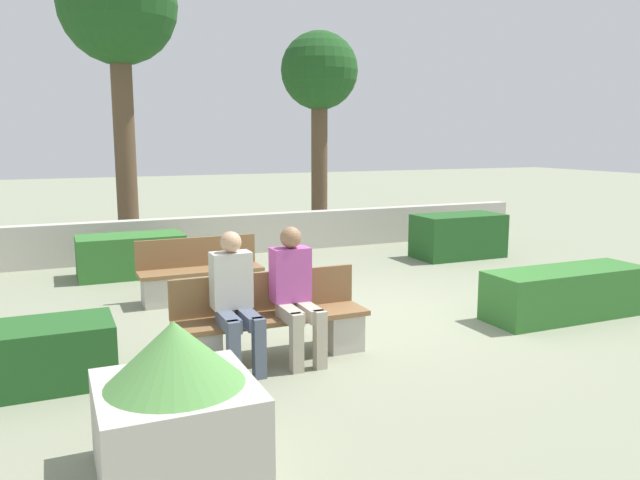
{
  "coord_description": "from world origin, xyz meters",
  "views": [
    {
      "loc": [
        -3.61,
        -6.65,
        2.18
      ],
      "look_at": [
        -0.5,
        0.5,
        0.9
      ],
      "focal_mm": 35.0,
      "sensor_mm": 36.0,
      "label": 1
    }
  ],
  "objects_px": {
    "person_seated_woman": "(235,295)",
    "person_seated_man": "(295,288)",
    "planter_corner_left": "(176,402)",
    "tree_leftmost": "(118,13)",
    "tree_center_left": "(319,78)",
    "bench_front": "(272,326)",
    "bench_left_side": "(201,278)"
  },
  "relations": [
    {
      "from": "person_seated_woman",
      "to": "person_seated_man",
      "type": "bearing_deg",
      "value": 0.17
    },
    {
      "from": "planter_corner_left",
      "to": "tree_leftmost",
      "type": "xyz_separation_m",
      "value": [
        0.78,
        9.17,
        4.07
      ]
    },
    {
      "from": "tree_center_left",
      "to": "person_seated_woman",
      "type": "bearing_deg",
      "value": -118.76
    },
    {
      "from": "person_seated_man",
      "to": "tree_leftmost",
      "type": "bearing_deg",
      "value": 95.45
    },
    {
      "from": "bench_left_side",
      "to": "tree_leftmost",
      "type": "height_order",
      "value": "tree_leftmost"
    },
    {
      "from": "person_seated_man",
      "to": "tree_center_left",
      "type": "bearing_deg",
      "value": 64.86
    },
    {
      "from": "bench_front",
      "to": "person_seated_man",
      "type": "height_order",
      "value": "person_seated_man"
    },
    {
      "from": "tree_leftmost",
      "to": "tree_center_left",
      "type": "xyz_separation_m",
      "value": [
        4.3,
        0.17,
        -1.05
      ]
    },
    {
      "from": "person_seated_man",
      "to": "planter_corner_left",
      "type": "distance_m",
      "value": 2.28
    },
    {
      "from": "planter_corner_left",
      "to": "tree_center_left",
      "type": "xyz_separation_m",
      "value": [
        5.08,
        9.35,
        3.02
      ]
    },
    {
      "from": "bench_front",
      "to": "tree_center_left",
      "type": "bearing_deg",
      "value": 63.25
    },
    {
      "from": "planter_corner_left",
      "to": "tree_leftmost",
      "type": "height_order",
      "value": "tree_leftmost"
    },
    {
      "from": "bench_left_side",
      "to": "planter_corner_left",
      "type": "xyz_separation_m",
      "value": [
        -1.14,
        -4.33,
        0.18
      ]
    },
    {
      "from": "bench_front",
      "to": "bench_left_side",
      "type": "xyz_separation_m",
      "value": [
        -0.15,
        2.48,
        -0.01
      ]
    },
    {
      "from": "bench_front",
      "to": "person_seated_man",
      "type": "xyz_separation_m",
      "value": [
        0.19,
        -0.14,
        0.4
      ]
    },
    {
      "from": "bench_front",
      "to": "bench_left_side",
      "type": "relative_size",
      "value": 1.18
    },
    {
      "from": "bench_left_side",
      "to": "tree_center_left",
      "type": "height_order",
      "value": "tree_center_left"
    },
    {
      "from": "person_seated_man",
      "to": "person_seated_woman",
      "type": "xyz_separation_m",
      "value": [
        -0.61,
        -0.0,
        -0.01
      ]
    },
    {
      "from": "bench_front",
      "to": "tree_center_left",
      "type": "relative_size",
      "value": 0.43
    },
    {
      "from": "planter_corner_left",
      "to": "tree_leftmost",
      "type": "relative_size",
      "value": 0.18
    },
    {
      "from": "bench_left_side",
      "to": "tree_center_left",
      "type": "xyz_separation_m",
      "value": [
        3.93,
        5.02,
        3.2
      ]
    },
    {
      "from": "planter_corner_left",
      "to": "tree_leftmost",
      "type": "bearing_deg",
      "value": 85.15
    },
    {
      "from": "person_seated_woman",
      "to": "bench_front",
      "type": "bearing_deg",
      "value": 18.91
    },
    {
      "from": "bench_front",
      "to": "person_seated_man",
      "type": "distance_m",
      "value": 0.47
    },
    {
      "from": "planter_corner_left",
      "to": "tree_center_left",
      "type": "bearing_deg",
      "value": 61.5
    },
    {
      "from": "bench_left_side",
      "to": "tree_center_left",
      "type": "distance_m",
      "value": 7.13
    },
    {
      "from": "bench_front",
      "to": "bench_left_side",
      "type": "distance_m",
      "value": 2.49
    },
    {
      "from": "bench_front",
      "to": "person_seated_man",
      "type": "bearing_deg",
      "value": -35.64
    },
    {
      "from": "person_seated_woman",
      "to": "tree_center_left",
      "type": "distance_m",
      "value": 9.15
    },
    {
      "from": "person_seated_man",
      "to": "tree_center_left",
      "type": "distance_m",
      "value": 8.88
    },
    {
      "from": "person_seated_man",
      "to": "tree_leftmost",
      "type": "relative_size",
      "value": 0.23
    },
    {
      "from": "tree_center_left",
      "to": "planter_corner_left",
      "type": "bearing_deg",
      "value": -118.5
    }
  ]
}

